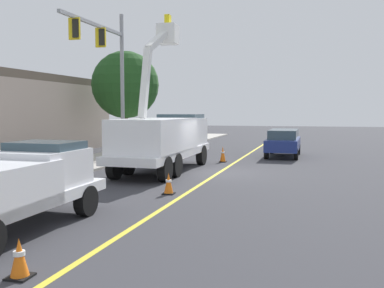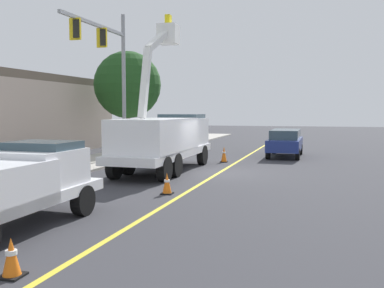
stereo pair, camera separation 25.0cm
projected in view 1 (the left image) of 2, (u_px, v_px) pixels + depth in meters
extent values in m
plane|color=#38383D|center=(219.00, 173.00, 19.78)|extent=(120.00, 120.00, 0.00)
cube|color=#B2ADA3|center=(76.00, 165.00, 21.90)|extent=(60.11, 6.84, 0.12)
cube|color=yellow|center=(219.00, 173.00, 19.78)|extent=(49.94, 2.87, 0.01)
cube|color=white|center=(163.00, 153.00, 20.13)|extent=(8.32, 2.94, 0.36)
cube|color=white|center=(180.00, 133.00, 22.58)|extent=(2.75, 2.49, 1.60)
cube|color=#384C56|center=(181.00, 120.00, 22.72)|extent=(1.92, 2.19, 0.64)
cube|color=white|center=(155.00, 139.00, 19.13)|extent=(5.38, 2.78, 1.80)
cube|color=white|center=(145.00, 83.00, 17.85)|extent=(0.96, 0.37, 3.00)
cube|color=white|center=(159.00, 39.00, 19.07)|extent=(2.40, 0.50, 1.38)
cube|color=white|center=(168.00, 34.00, 20.10)|extent=(0.90, 0.90, 0.90)
cube|color=yellow|center=(168.00, 21.00, 20.06)|extent=(0.36, 0.24, 0.60)
cylinder|color=black|center=(162.00, 154.00, 23.22)|extent=(1.06, 0.40, 1.04)
cylinder|color=black|center=(201.00, 155.00, 22.59)|extent=(1.06, 0.40, 1.04)
cylinder|color=black|center=(128.00, 163.00, 19.07)|extent=(1.06, 0.40, 1.04)
cylinder|color=black|center=(175.00, 165.00, 18.44)|extent=(1.06, 0.40, 1.04)
cylinder|color=black|center=(115.00, 167.00, 17.81)|extent=(1.06, 0.40, 1.04)
cylinder|color=black|center=(165.00, 169.00, 17.18)|extent=(1.06, 0.40, 1.04)
cube|color=white|center=(10.00, 201.00, 10.13)|extent=(5.71, 2.40, 0.30)
cube|color=white|center=(42.00, 171.00, 11.27)|extent=(2.12, 2.04, 1.10)
cube|color=#384C56|center=(46.00, 152.00, 11.42)|extent=(1.44, 1.83, 0.56)
cylinder|color=black|center=(28.00, 197.00, 12.19)|extent=(0.86, 0.35, 0.84)
cylinder|color=black|center=(86.00, 201.00, 11.66)|extent=(0.86, 0.35, 0.84)
cube|color=navy|center=(283.00, 144.00, 26.58)|extent=(4.90, 2.16, 0.70)
cube|color=#384C56|center=(284.00, 134.00, 26.67)|extent=(3.54, 1.86, 0.60)
cylinder|color=black|center=(296.00, 154.00, 24.81)|extent=(0.69, 0.28, 0.68)
cylinder|color=black|center=(266.00, 153.00, 25.29)|extent=(0.69, 0.28, 0.68)
cylinder|color=black|center=(298.00, 149.00, 27.93)|extent=(0.69, 0.28, 0.68)
cylinder|color=black|center=(272.00, 149.00, 28.41)|extent=(0.69, 0.28, 0.68)
cube|color=black|center=(20.00, 277.00, 7.36)|extent=(0.40, 0.40, 0.04)
cone|color=orange|center=(19.00, 257.00, 7.33)|extent=(0.32, 0.32, 0.66)
cylinder|color=white|center=(19.00, 253.00, 7.33)|extent=(0.20, 0.20, 0.08)
cube|color=black|center=(169.00, 193.00, 14.73)|extent=(0.40, 0.40, 0.04)
cone|color=orange|center=(169.00, 183.00, 14.70)|extent=(0.32, 0.32, 0.70)
cylinder|color=white|center=(169.00, 181.00, 14.70)|extent=(0.20, 0.20, 0.08)
cube|color=black|center=(223.00, 162.00, 23.83)|extent=(0.40, 0.40, 0.04)
cone|color=orange|center=(223.00, 154.00, 23.79)|extent=(0.32, 0.32, 0.84)
cylinder|color=white|center=(223.00, 152.00, 23.79)|extent=(0.20, 0.20, 0.08)
cylinder|color=gray|center=(122.00, 88.00, 24.62)|extent=(0.22, 0.22, 8.37)
cube|color=gray|center=(94.00, 24.00, 21.40)|extent=(6.23, 0.50, 0.16)
cube|color=gold|center=(101.00, 37.00, 22.04)|extent=(0.15, 0.57, 1.00)
cube|color=black|center=(102.00, 37.00, 22.01)|extent=(0.22, 0.33, 0.84)
cube|color=gold|center=(74.00, 29.00, 19.66)|extent=(0.15, 0.57, 1.00)
cube|color=black|center=(76.00, 29.00, 19.63)|extent=(0.22, 0.33, 0.84)
cylinder|color=brown|center=(126.00, 130.00, 29.94)|extent=(0.32, 0.32, 3.04)
sphere|color=#1E471C|center=(125.00, 85.00, 29.69)|extent=(4.67, 4.67, 4.67)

